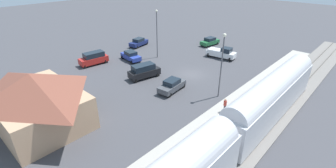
# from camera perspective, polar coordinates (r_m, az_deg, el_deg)

# --- Properties ---
(ground_plane) EXTENTS (200.00, 200.00, 0.00)m
(ground_plane) POSITION_cam_1_polar(r_m,az_deg,el_deg) (39.09, 5.50, 2.39)
(ground_plane) COLOR #424247
(railway_track) EXTENTS (4.80, 70.00, 0.30)m
(railway_track) POSITION_cam_1_polar(r_m,az_deg,el_deg) (33.55, 24.83, -4.31)
(railway_track) COLOR slate
(railway_track) RESTS_ON ground
(platform) EXTENTS (3.20, 46.00, 0.30)m
(platform) POSITION_cam_1_polar(r_m,az_deg,el_deg) (34.61, 18.73, -2.09)
(platform) COLOR #A8A399
(platform) RESTS_ON ground
(station_building) EXTENTS (11.75, 8.73, 6.07)m
(station_building) POSITION_cam_1_polar(r_m,az_deg,el_deg) (29.10, -29.01, -3.09)
(station_building) COLOR tan
(station_building) RESTS_ON ground
(pedestrian_on_platform) EXTENTS (0.36, 0.36, 1.71)m
(pedestrian_on_platform) POSITION_cam_1_polar(r_m,az_deg,el_deg) (28.87, 13.42, -4.73)
(pedestrian_on_platform) COLOR #333338
(pedestrian_on_platform) RESTS_ON platform
(suv_red) EXTENTS (2.56, 5.11, 2.22)m
(suv_red) POSITION_cam_1_polar(r_m,az_deg,el_deg) (44.40, -17.27, 5.90)
(suv_red) COLOR red
(suv_red) RESTS_ON ground
(sedan_navy) EXTENTS (2.56, 4.74, 1.74)m
(sedan_navy) POSITION_cam_1_polar(r_m,az_deg,el_deg) (52.95, -6.99, 9.85)
(sedan_navy) COLOR navy
(sedan_navy) RESTS_ON ground
(sedan_charcoal) EXTENTS (2.32, 4.67, 1.74)m
(sedan_charcoal) POSITION_cam_1_polar(r_m,az_deg,el_deg) (33.32, 0.94, -0.29)
(sedan_charcoal) COLOR #47494F
(sedan_charcoal) RESTS_ON ground
(sedan_blue) EXTENTS (4.73, 2.77, 1.74)m
(sedan_blue) POSITION_cam_1_polar(r_m,az_deg,el_deg) (44.91, -8.84, 6.66)
(sedan_blue) COLOR #283D9E
(sedan_blue) RESTS_ON ground
(sedan_green) EXTENTS (2.39, 4.70, 1.74)m
(sedan_green) POSITION_cam_1_polar(r_m,az_deg,el_deg) (53.94, 9.94, 9.96)
(sedan_green) COLOR #236638
(sedan_green) RESTS_ON ground
(pickup_white) EXTENTS (5.64, 3.13, 2.14)m
(pickup_white) POSITION_cam_1_polar(r_m,az_deg,el_deg) (46.64, 12.63, 7.28)
(pickup_white) COLOR white
(pickup_white) RESTS_ON ground
(suv_black) EXTENTS (2.92, 5.20, 2.22)m
(suv_black) POSITION_cam_1_polar(r_m,az_deg,el_deg) (37.36, -5.73, 3.12)
(suv_black) COLOR black
(suv_black) RESTS_ON ground
(light_pole_near_platform) EXTENTS (0.44, 0.44, 8.60)m
(light_pole_near_platform) POSITION_cam_1_polar(r_m,az_deg,el_deg) (30.83, 12.74, 5.80)
(light_pole_near_platform) COLOR #515156
(light_pole_near_platform) RESTS_ON ground
(light_pole_lot_center) EXTENTS (0.44, 0.44, 8.83)m
(light_pole_lot_center) POSITION_cam_1_polar(r_m,az_deg,el_deg) (44.64, -2.69, 12.97)
(light_pole_lot_center) COLOR #515156
(light_pole_lot_center) RESTS_ON ground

